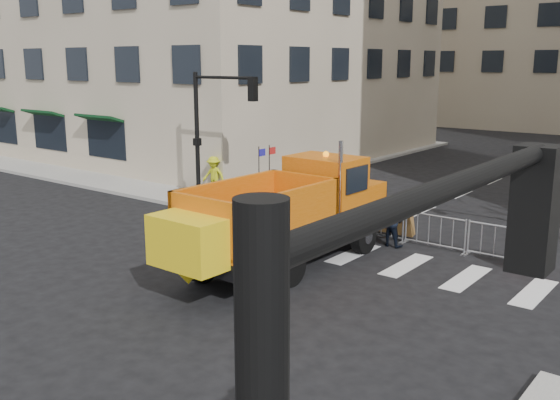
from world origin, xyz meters
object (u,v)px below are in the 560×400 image
Objects in this scene: plow_truck at (284,214)px; cop_c at (351,212)px; cop_a at (345,213)px; worker at (214,175)px; newspaper_box at (521,247)px; cop_b at (392,221)px.

cop_c is (-0.16, 3.89, -0.71)m from plow_truck.
plow_truck is at bearing 63.05° from cop_a.
cop_c is at bearing -24.67° from worker.
worker is (-8.19, 5.68, -0.63)m from plow_truck.
plow_truck is 6.75m from newspaper_box.
newspaper_box is at bearing 120.65° from cop_c.
newspaper_box is at bearing -19.36° from worker.
plow_truck is at bearing 73.78° from cop_b.
newspaper_box is (5.80, 0.06, -0.12)m from cop_a.
plow_truck reaches higher than cop_b.
cop_a is 0.91× the size of cop_c.
worker is at bearing 153.67° from newspaper_box.
cop_b is at bearing 147.32° from cop_a.
cop_c is 1.64× the size of newspaper_box.
cop_c is (0.23, 0.00, 0.08)m from cop_a.
worker reaches higher than cop_b.
worker is at bearing 56.30° from plow_truck.
plow_truck is 3.96m from cop_c.
worker is 1.51× the size of newspaper_box.
cop_b is 4.02m from newspaper_box.
plow_truck is 5.72× the size of cop_b.
worker is (-8.03, 1.79, 0.08)m from cop_c.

